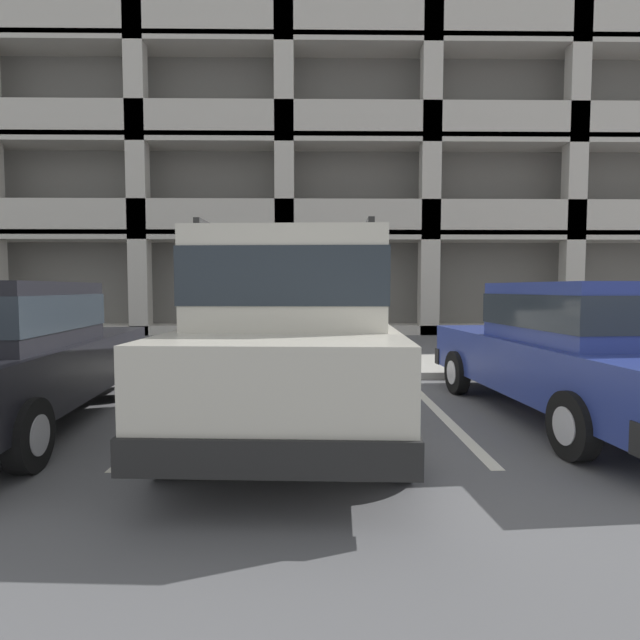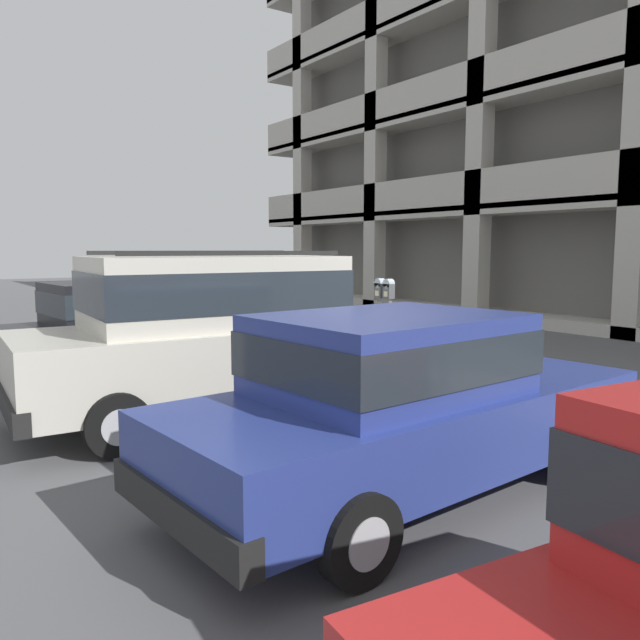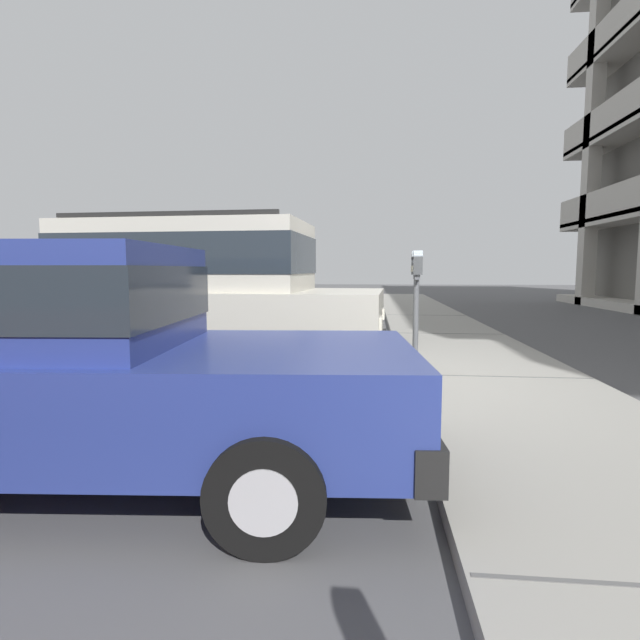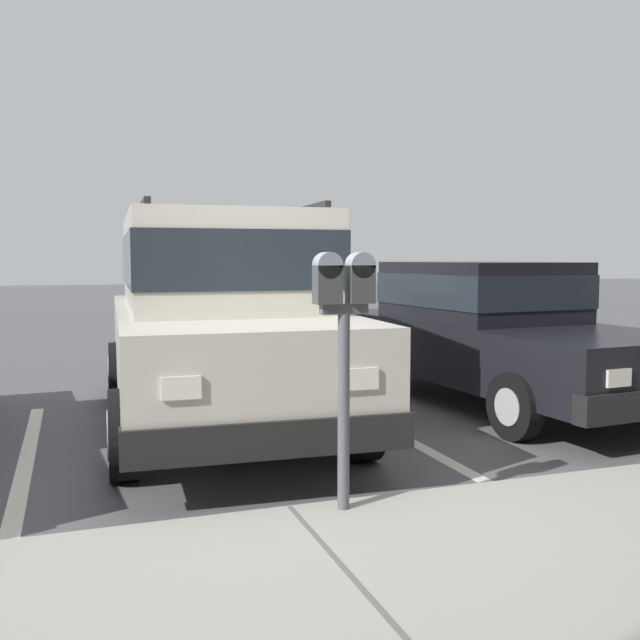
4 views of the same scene
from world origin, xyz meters
TOP-DOWN VIEW (x-y plane):
  - ground_plane at (0.00, 0.00)m, footprint 80.00×80.00m
  - sidewalk at (0.00, 1.30)m, footprint 40.00×2.20m
  - parking_stall_lines at (1.56, -1.40)m, footprint 12.57×4.80m
  - silver_suv at (-0.11, -2.45)m, footprint 2.18×4.87m
  - red_sedan at (-3.15, -2.59)m, footprint 2.08×4.60m
  - parking_meter_near at (-0.29, 0.35)m, footprint 0.35×0.12m

SIDE VIEW (x-z plane):
  - ground_plane at x=0.00m, z-range -0.10..0.00m
  - parking_stall_lines at x=1.56m, z-range 0.00..0.01m
  - sidewalk at x=0.00m, z-range 0.00..0.12m
  - red_sedan at x=-3.15m, z-range 0.05..1.59m
  - silver_suv at x=-0.11m, z-range 0.07..2.11m
  - parking_meter_near at x=-0.29m, z-range 0.49..1.99m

